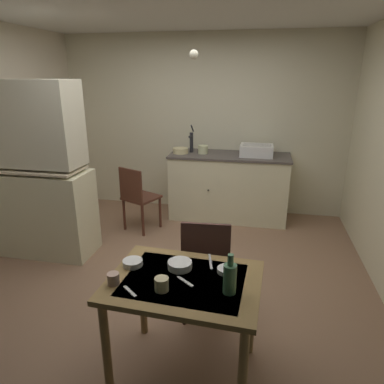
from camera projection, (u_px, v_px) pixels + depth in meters
ground_plane at (168, 275)px, 3.62m from camera, size 5.12×5.12×0.00m
wall_back at (203, 125)px, 5.12m from camera, size 4.22×0.10×2.55m
hutch_cabinet at (41, 177)px, 3.83m from camera, size 1.07×0.50×1.95m
counter_cabinet at (229, 186)px, 4.96m from camera, size 1.66×0.64×0.93m
sink_basin at (257, 150)px, 4.71m from camera, size 0.44×0.34×0.15m
hand_pump at (191, 140)px, 4.90m from camera, size 0.05×0.27×0.39m
mixing_bowl_counter at (181, 151)px, 4.88m from camera, size 0.21×0.21×0.07m
stoneware_crock at (203, 149)px, 4.86m from camera, size 0.14×0.14×0.11m
dining_table at (184, 294)px, 2.25m from camera, size 1.00×0.76×0.75m
chair_far_side at (206, 268)px, 2.83m from camera, size 0.43×0.43×0.94m
chair_by_counter at (138, 197)px, 4.53m from camera, size 0.53×0.53×0.87m
serving_bowl_wide at (226, 270)px, 2.29m from camera, size 0.12×0.12×0.03m
soup_bowl_small at (133, 263)px, 2.37m from camera, size 0.14×0.14×0.04m
sauce_dish at (180, 265)px, 2.33m from camera, size 0.16×0.16×0.05m
teacup_cream at (162, 284)px, 2.09m from camera, size 0.09×0.09×0.08m
teacup_mint at (113, 279)px, 2.15m from camera, size 0.08×0.08×0.07m
glass_bottle at (230, 278)px, 2.05m from camera, size 0.08×0.08×0.26m
table_knife at (210, 261)px, 2.42m from camera, size 0.06×0.21×0.00m
teaspoon_near_bowl at (185, 281)px, 2.19m from camera, size 0.13×0.11×0.00m
teaspoon_by_cup at (130, 291)px, 2.09m from camera, size 0.12×0.10×0.00m
pendant_bulb at (194, 54)px, 3.03m from camera, size 0.08×0.08×0.08m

